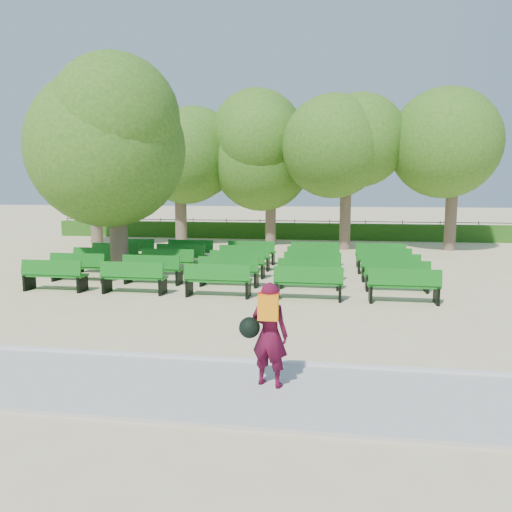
{
  "coord_description": "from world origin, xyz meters",
  "views": [
    {
      "loc": [
        3.22,
        -14.15,
        2.96
      ],
      "look_at": [
        1.17,
        -1.0,
        1.1
      ],
      "focal_mm": 35.0,
      "sensor_mm": 36.0,
      "label": 1
    }
  ],
  "objects": [
    {
      "name": "paving",
      "position": [
        0.0,
        -7.4,
        0.03
      ],
      "size": [
        30.0,
        2.2,
        0.06
      ],
      "primitive_type": "cube",
      "color": "#B1B1AC",
      "rests_on": "ground"
    },
    {
      "name": "tree_line",
      "position": [
        0.0,
        10.0,
        0.0
      ],
      "size": [
        21.8,
        6.8,
        7.04
      ],
      "primitive_type": null,
      "color": "#3D6D1D",
      "rests_on": "ground"
    },
    {
      "name": "hedge",
      "position": [
        0.0,
        14.0,
        0.45
      ],
      "size": [
        26.0,
        0.7,
        0.9
      ],
      "primitive_type": "cube",
      "color": "#285A17",
      "rests_on": "ground"
    },
    {
      "name": "person",
      "position": [
        2.31,
        -7.21,
        0.86
      ],
      "size": [
        0.77,
        0.52,
        1.54
      ],
      "rotation": [
        0.0,
        0.0,
        2.83
      ],
      "color": "#4F0B23",
      "rests_on": "ground"
    },
    {
      "name": "curb",
      "position": [
        0.0,
        -6.25,
        0.05
      ],
      "size": [
        30.0,
        0.12,
        0.1
      ],
      "primitive_type": "cube",
      "color": "silver",
      "rests_on": "ground"
    },
    {
      "name": "tree_among",
      "position": [
        -3.91,
        1.62,
        4.57
      ],
      "size": [
        4.87,
        4.87,
        6.79
      ],
      "color": "brown",
      "rests_on": "ground"
    },
    {
      "name": "ground",
      "position": [
        0.0,
        0.0,
        0.0
      ],
      "size": [
        120.0,
        120.0,
        0.0
      ],
      "primitive_type": "plane",
      "color": "beige"
    },
    {
      "name": "bench_array",
      "position": [
        0.16,
        1.7,
        0.09
      ],
      "size": [
        1.83,
        0.67,
        1.13
      ],
      "rotation": [
        0.0,
        0.0,
        0.06
      ],
      "color": "#126815",
      "rests_on": "ground"
    },
    {
      "name": "fence",
      "position": [
        0.0,
        14.4,
        0.0
      ],
      "size": [
        26.0,
        0.1,
        1.02
      ],
      "primitive_type": null,
      "color": "black",
      "rests_on": "ground"
    }
  ]
}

